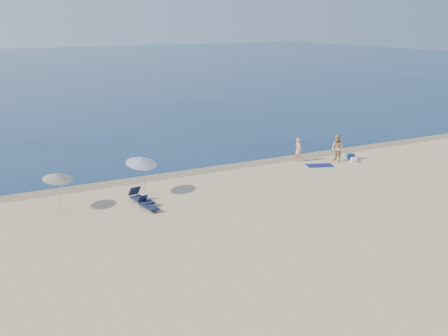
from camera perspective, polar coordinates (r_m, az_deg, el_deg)
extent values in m
cube|color=#0C2448|center=(114.09, -19.53, 9.38)|extent=(240.00, 160.00, 0.01)
cube|color=#847254|center=(37.92, 1.85, 0.33)|extent=(240.00, 1.60, 0.00)
imported|color=tan|center=(38.99, 7.56, 1.87)|extent=(0.40, 0.60, 1.65)
imported|color=tan|center=(39.27, 11.44, 1.97)|extent=(0.74, 0.94, 1.89)
cube|color=#0D1345|center=(38.22, 9.70, 0.26)|extent=(1.97, 1.52, 0.03)
cube|color=silver|center=(39.52, 13.05, 0.79)|extent=(0.45, 0.41, 0.32)
cube|color=#1B4494|center=(40.50, 12.72, 1.18)|extent=(0.58, 0.49, 0.36)
cylinder|color=silver|center=(31.24, -8.03, -1.20)|extent=(0.14, 0.49, 2.00)
cone|color=white|center=(31.39, -8.39, 0.70)|extent=(2.10, 2.12, 0.70)
sphere|color=silver|center=(31.34, -8.40, 1.01)|extent=(0.06, 0.06, 0.06)
cylinder|color=silver|center=(29.79, -16.28, -2.65)|extent=(0.13, 0.31, 1.86)
cone|color=beige|center=(29.79, -16.53, -0.83)|extent=(1.98, 2.00, 0.53)
sphere|color=silver|center=(29.75, -16.56, -0.52)|extent=(0.05, 0.05, 0.05)
cube|color=#121A33|center=(29.28, -7.64, -3.90)|extent=(0.67, 1.39, 0.09)
cube|color=#121A33|center=(29.76, -8.28, -3.10)|extent=(0.53, 0.39, 0.43)
cylinder|color=#A5A5AD|center=(29.40, -7.30, -4.01)|extent=(0.03, 0.03, 0.20)
cube|color=#161E3C|center=(30.20, -8.31, -3.24)|extent=(0.86, 1.72, 0.11)
cube|color=#161E3C|center=(30.79, -9.10, -2.31)|extent=(0.66, 0.49, 0.53)
cylinder|color=#A5A5AD|center=(30.35, -7.90, -3.37)|extent=(0.03, 0.03, 0.24)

